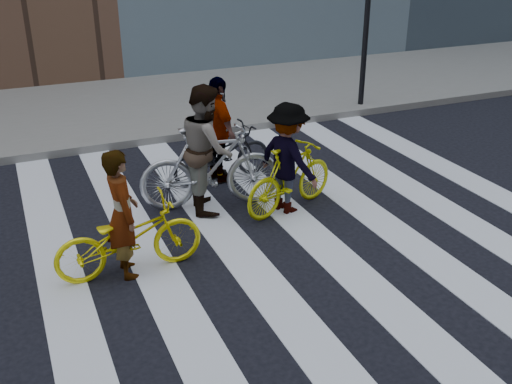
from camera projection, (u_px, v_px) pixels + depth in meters
ground at (294, 263)px, 7.54m from camera, size 100.00×100.00×0.00m
sidewalk_far at (148, 105)px, 13.78m from camera, size 100.00×5.00×0.15m
zebra_crosswalk at (294, 262)px, 7.54m from camera, size 8.25×10.00×0.01m
traffic_signal at (370, 7)px, 12.65m from camera, size 0.22×0.42×3.33m
bike_yellow_left at (129, 238)px, 7.17m from camera, size 1.80×0.66×0.94m
bike_silver_mid at (211, 167)px, 8.79m from camera, size 2.18×0.99×1.26m
bike_yellow_right at (290, 178)px, 8.74m from camera, size 1.76×1.01×1.02m
bike_dark_rear at (222, 154)px, 9.78m from camera, size 1.81×0.82×0.92m
rider_left at (122, 214)px, 7.01m from camera, size 0.40×0.59×1.60m
rider_mid at (207, 148)px, 8.64m from camera, size 0.87×1.03×1.88m
rider_right at (288, 158)px, 8.60m from camera, size 0.92×1.20×1.64m
rider_rear at (218, 130)px, 9.59m from camera, size 0.55×1.06×1.74m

